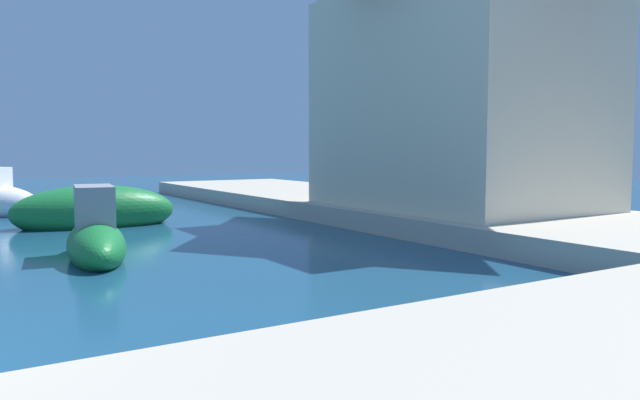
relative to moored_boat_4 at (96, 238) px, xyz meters
The scene contains 4 objects.
quay_promenade 5.58m from the moored_boat_4, 82.52° to the right, with size 44.00×32.00×0.50m.
moored_boat_4 is the anchor object (origin of this frame).
moored_boat_5 5.26m from the moored_boat_4, 78.40° to the left, with size 4.28×1.89×1.41m.
waterfront_building_main 10.04m from the moored_boat_4, ahead, with size 5.36×7.35×6.64m.
Camera 1 is at (1.15, -6.68, 2.05)m, focal length 34.50 mm.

